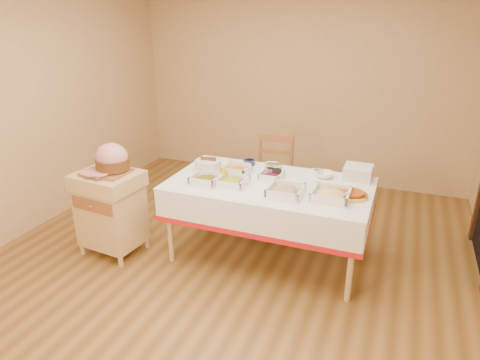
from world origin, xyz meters
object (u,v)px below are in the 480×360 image
(dining_chair, at_px, (273,177))
(preserve_jar_left, at_px, (271,169))
(ham_on_board, at_px, (111,161))
(mustard_bottle, at_px, (224,173))
(bread_basket, at_px, (208,164))
(preserve_jar_right, at_px, (277,171))
(plate_stack, at_px, (358,172))
(brass_platter, at_px, (345,194))
(dining_table, at_px, (269,199))
(butcher_cart, at_px, (111,208))

(dining_chair, height_order, preserve_jar_left, dining_chair)
(ham_on_board, distance_m, mustard_bottle, 1.04)
(bread_basket, bearing_deg, preserve_jar_right, 4.71)
(dining_chair, height_order, plate_stack, dining_chair)
(plate_stack, bearing_deg, preserve_jar_right, -163.22)
(bread_basket, bearing_deg, ham_on_board, -142.41)
(preserve_jar_left, height_order, preserve_jar_right, preserve_jar_right)
(preserve_jar_right, relative_size, brass_platter, 0.33)
(bread_basket, bearing_deg, dining_chair, 58.14)
(preserve_jar_left, bearing_deg, brass_platter, -19.78)
(dining_table, relative_size, ham_on_board, 4.27)
(plate_stack, relative_size, brass_platter, 0.67)
(mustard_bottle, bearing_deg, ham_on_board, -161.61)
(dining_table, bearing_deg, ham_on_board, -162.87)
(plate_stack, height_order, brass_platter, plate_stack)
(mustard_bottle, xyz_separation_m, bread_basket, (-0.26, 0.23, -0.02))
(brass_platter, bearing_deg, bread_basket, 172.52)
(mustard_bottle, distance_m, brass_platter, 1.10)
(dining_table, distance_m, ham_on_board, 1.49)
(butcher_cart, height_order, brass_platter, butcher_cart)
(dining_table, bearing_deg, brass_platter, -4.50)
(mustard_bottle, bearing_deg, preserve_jar_left, 42.19)
(preserve_jar_left, distance_m, plate_stack, 0.81)
(preserve_jar_right, xyz_separation_m, brass_platter, (0.67, -0.23, -0.03))
(bread_basket, distance_m, plate_stack, 1.43)
(dining_chair, distance_m, preserve_jar_right, 0.78)
(butcher_cart, height_order, mustard_bottle, mustard_bottle)
(plate_stack, bearing_deg, brass_platter, -95.78)
(dining_table, distance_m, dining_chair, 0.88)
(dining_table, bearing_deg, preserve_jar_right, 86.61)
(ham_on_board, bearing_deg, brass_platter, 10.26)
(dining_table, xyz_separation_m, preserve_jar_left, (-0.06, 0.21, 0.21))
(bread_basket, relative_size, plate_stack, 1.02)
(butcher_cart, xyz_separation_m, dining_chair, (1.21, 1.31, 0.02))
(preserve_jar_right, bearing_deg, dining_chair, 109.37)
(dining_table, height_order, butcher_cart, butcher_cart)
(dining_table, relative_size, plate_stack, 7.26)
(ham_on_board, xyz_separation_m, brass_platter, (2.07, 0.38, -0.15))
(dining_chair, xyz_separation_m, preserve_jar_left, (0.16, -0.63, 0.33))
(mustard_bottle, bearing_deg, butcher_cart, -160.63)
(butcher_cart, xyz_separation_m, ham_on_board, (0.04, 0.03, 0.47))
(dining_chair, height_order, bread_basket, dining_chair)
(preserve_jar_right, bearing_deg, brass_platter, -19.25)
(dining_chair, relative_size, mustard_bottle, 5.77)
(dining_table, relative_size, brass_platter, 4.90)
(butcher_cart, bearing_deg, preserve_jar_left, 26.22)
(preserve_jar_right, height_order, brass_platter, preserve_jar_right)
(dining_chair, relative_size, bread_basket, 3.65)
(butcher_cart, xyz_separation_m, preserve_jar_left, (1.37, 0.68, 0.35))
(dining_table, relative_size, preserve_jar_left, 16.81)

